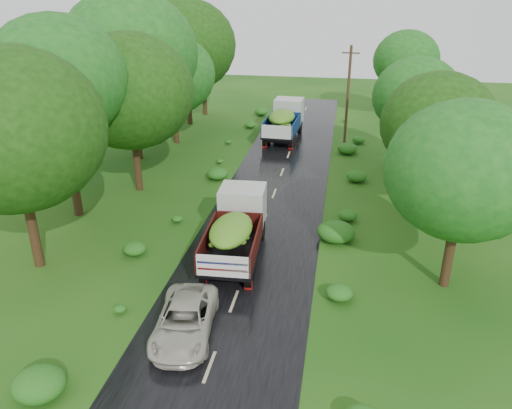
% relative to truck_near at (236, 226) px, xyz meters
% --- Properties ---
extents(ground, '(120.00, 120.00, 0.00)m').
position_rel_truck_near_xyz_m(ground, '(0.70, -7.91, -1.58)').
color(ground, '#0F420E').
rests_on(ground, ground).
extents(road, '(6.50, 80.00, 0.02)m').
position_rel_truck_near_xyz_m(road, '(0.70, -2.91, -1.57)').
color(road, black).
rests_on(road, ground).
extents(road_lines, '(0.12, 69.60, 0.00)m').
position_rel_truck_near_xyz_m(road_lines, '(0.70, -1.91, -1.55)').
color(road_lines, '#BFB78C').
rests_on(road_lines, road).
extents(truck_near, '(2.65, 6.73, 2.79)m').
position_rel_truck_near_xyz_m(truck_near, '(0.00, 0.00, 0.00)').
color(truck_near, black).
rests_on(truck_near, ground).
extents(truck_far, '(2.84, 7.19, 2.97)m').
position_rel_truck_near_xyz_m(truck_far, '(-0.21, 20.70, 0.11)').
color(truck_far, black).
rests_on(truck_far, ground).
extents(car, '(2.61, 4.75, 1.26)m').
position_rel_truck_near_xyz_m(car, '(-0.65, -6.33, -0.93)').
color(car, beige).
rests_on(car, road).
extents(utility_pole, '(1.39, 0.23, 7.91)m').
position_rel_truck_near_xyz_m(utility_pole, '(4.95, 20.04, 2.50)').
color(utility_pole, '#382616').
rests_on(utility_pole, ground).
extents(trees_left, '(6.59, 34.08, 9.76)m').
position_rel_truck_near_xyz_m(trees_left, '(-9.43, 12.60, 5.24)').
color(trees_left, black).
rests_on(trees_left, ground).
extents(trees_right, '(4.21, 33.70, 7.26)m').
position_rel_truck_near_xyz_m(trees_right, '(9.77, 11.97, 3.80)').
color(trees_right, black).
rests_on(trees_right, ground).
extents(shrubs, '(11.90, 44.00, 0.70)m').
position_rel_truck_near_xyz_m(shrubs, '(0.70, 6.09, -1.23)').
color(shrubs, '#265C15').
rests_on(shrubs, ground).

